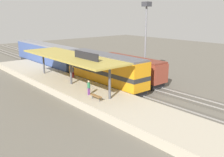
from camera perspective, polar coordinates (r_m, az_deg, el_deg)
name	(u,v)px	position (r m, az deg, el deg)	size (l,w,h in m)	color
ground_plane	(109,82)	(38.62, -0.59, -0.76)	(120.00, 120.00, 0.00)	#5B564C
track_near	(99,84)	(37.41, -2.94, -1.24)	(3.20, 110.00, 0.16)	#4E4941
track_far	(122,79)	(40.27, 2.26, -0.09)	(3.20, 110.00, 0.16)	#4E4941
platform	(72,87)	(34.82, -8.98, -1.89)	(6.00, 44.00, 0.90)	#A89E89
station_canopy	(71,57)	(33.83, -9.16, 4.73)	(5.20, 18.00, 4.70)	#47474C
platform_bench	(96,96)	(27.97, -3.59, -3.91)	(0.44, 1.70, 0.50)	#333338
locomotive	(105,70)	(35.77, -1.63, 1.97)	(2.93, 14.43, 4.44)	#28282D
passenger_carriage_single	(46,55)	(50.86, -14.48, 5.15)	(2.90, 20.00, 4.24)	#28282D
freight_car	(130,69)	(38.58, 4.06, 2.20)	(2.80, 12.00, 3.54)	#28282D
light_mast	(146,24)	(40.05, 7.57, 11.84)	(1.10, 1.10, 11.70)	slate
person_waiting	(89,87)	(29.58, -5.18, -1.87)	(0.34, 0.34, 1.71)	#663375
person_walking	(73,71)	(37.79, -8.68, 1.62)	(0.34, 0.34, 1.71)	maroon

